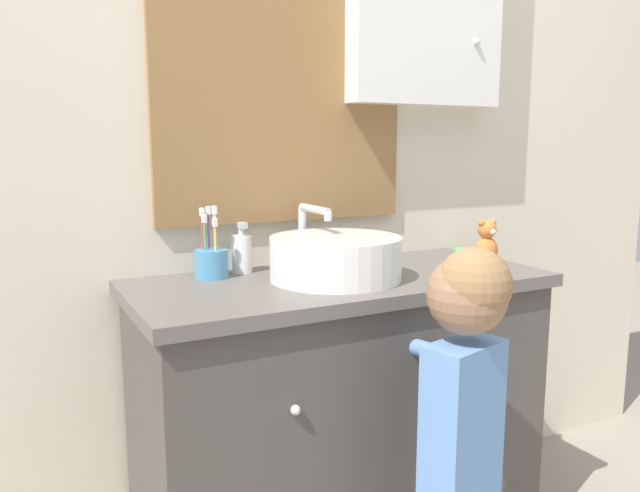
# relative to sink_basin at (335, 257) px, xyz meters

# --- Properties ---
(wall_back) EXTENTS (3.20, 0.18, 2.50)m
(wall_back) POSITION_rel_sink_basin_xyz_m (0.06, 0.29, 0.39)
(wall_back) COLOR beige
(wall_back) RESTS_ON ground_plane
(vanity_counter) EXTENTS (1.14, 0.51, 0.84)m
(vanity_counter) POSITION_rel_sink_basin_xyz_m (0.03, 0.01, -0.48)
(vanity_counter) COLOR #4C4742
(vanity_counter) RESTS_ON ground_plane
(sink_basin) EXTENTS (0.35, 0.41, 0.19)m
(sink_basin) POSITION_rel_sink_basin_xyz_m (0.00, 0.00, 0.00)
(sink_basin) COLOR white
(sink_basin) RESTS_ON vanity_counter
(toothbrush_holder) EXTENTS (0.09, 0.09, 0.19)m
(toothbrush_holder) POSITION_rel_sink_basin_xyz_m (-0.29, 0.17, -0.01)
(toothbrush_holder) COLOR #4C93C6
(toothbrush_holder) RESTS_ON vanity_counter
(soap_dispenser) EXTENTS (0.06, 0.06, 0.14)m
(soap_dispenser) POSITION_rel_sink_basin_xyz_m (-0.19, 0.20, -0.00)
(soap_dispenser) COLOR white
(soap_dispenser) RESTS_ON vanity_counter
(child_figure) EXTENTS (0.21, 0.47, 0.98)m
(child_figure) POSITION_rel_sink_basin_xyz_m (0.10, -0.42, -0.28)
(child_figure) COLOR slate
(child_figure) RESTS_ON ground_plane
(teddy_bear) EXTENTS (0.08, 0.06, 0.14)m
(teddy_bear) POSITION_rel_sink_basin_xyz_m (0.51, -0.02, 0.00)
(teddy_bear) COLOR orange
(teddy_bear) RESTS_ON vanity_counter
(drinking_cup) EXTENTS (0.07, 0.07, 0.08)m
(drinking_cup) POSITION_rel_sink_basin_xyz_m (0.30, -0.17, -0.02)
(drinking_cup) COLOR #4CC670
(drinking_cup) RESTS_ON vanity_counter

